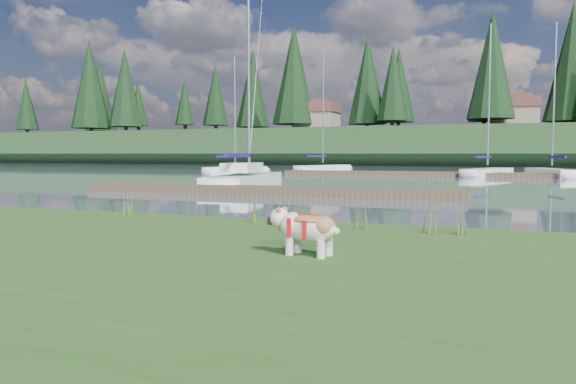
% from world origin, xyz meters
% --- Properties ---
extents(ground, '(200.00, 200.00, 0.00)m').
position_xyz_m(ground, '(0.00, 30.00, 0.00)').
color(ground, slate).
rests_on(ground, ground).
extents(bank, '(60.00, 9.00, 0.35)m').
position_xyz_m(bank, '(0.00, -6.00, 0.17)').
color(bank, '#2D511D').
rests_on(bank, ground).
extents(ridge, '(200.00, 20.00, 5.00)m').
position_xyz_m(ridge, '(0.00, 73.00, 2.50)').
color(ridge, '#1D361A').
rests_on(ridge, ground).
extents(bulldog, '(0.99, 0.49, 0.58)m').
position_xyz_m(bulldog, '(2.85, -4.98, 0.72)').
color(bulldog, silver).
rests_on(bulldog, bank).
extents(sailboat_main, '(3.61, 9.99, 14.00)m').
position_xyz_m(sailboat_main, '(-7.36, 14.83, 0.42)').
color(sailboat_main, white).
rests_on(sailboat_main, ground).
extents(dock_near, '(16.00, 2.00, 0.30)m').
position_xyz_m(dock_near, '(-4.00, 9.00, 0.15)').
color(dock_near, '#4C3D2C').
rests_on(dock_near, ground).
extents(dock_far, '(26.00, 2.20, 0.30)m').
position_xyz_m(dock_far, '(2.00, 30.00, 0.15)').
color(dock_far, '#4C3D2C').
rests_on(dock_far, ground).
extents(sailboat_bg_0, '(3.92, 6.35, 9.51)m').
position_xyz_m(sailboat_bg_0, '(-15.14, 29.68, 0.33)').
color(sailboat_bg_0, white).
rests_on(sailboat_bg_0, ground).
extents(sailboat_bg_1, '(4.10, 7.31, 10.98)m').
position_xyz_m(sailboat_bg_1, '(-10.28, 37.88, 0.33)').
color(sailboat_bg_1, white).
rests_on(sailboat_bg_1, ground).
extents(sailboat_bg_2, '(3.78, 7.26, 10.92)m').
position_xyz_m(sailboat_bg_2, '(4.08, 31.77, 0.33)').
color(sailboat_bg_2, white).
rests_on(sailboat_bg_2, ground).
extents(sailboat_bg_3, '(3.62, 7.37, 10.79)m').
position_xyz_m(sailboat_bg_3, '(7.91, 32.22, 0.33)').
color(sailboat_bg_3, white).
rests_on(sailboat_bg_3, ground).
extents(weed_0, '(0.17, 0.14, 0.66)m').
position_xyz_m(weed_0, '(0.80, -2.17, 0.63)').
color(weed_0, '#475B23').
rests_on(weed_0, bank).
extents(weed_1, '(0.17, 0.14, 0.50)m').
position_xyz_m(weed_1, '(1.55, -2.52, 0.56)').
color(weed_1, '#475B23').
rests_on(weed_1, bank).
extents(weed_2, '(0.17, 0.14, 0.72)m').
position_xyz_m(weed_2, '(4.05, -2.38, 0.65)').
color(weed_2, '#475B23').
rests_on(weed_2, bank).
extents(weed_3, '(0.17, 0.14, 0.59)m').
position_xyz_m(weed_3, '(-2.11, -2.06, 0.60)').
color(weed_3, '#475B23').
rests_on(weed_3, bank).
extents(weed_4, '(0.17, 0.14, 0.52)m').
position_xyz_m(weed_4, '(2.90, -2.31, 0.57)').
color(weed_4, '#475B23').
rests_on(weed_4, bank).
extents(weed_5, '(0.17, 0.14, 0.54)m').
position_xyz_m(weed_5, '(4.51, -2.36, 0.58)').
color(weed_5, '#475B23').
rests_on(weed_5, bank).
extents(mud_lip, '(60.00, 0.50, 0.14)m').
position_xyz_m(mud_lip, '(0.00, -1.60, 0.07)').
color(mud_lip, '#33281C').
rests_on(mud_lip, ground).
extents(conifer_0, '(5.72, 5.72, 14.15)m').
position_xyz_m(conifer_0, '(-55.00, 67.00, 12.64)').
color(conifer_0, '#382619').
rests_on(conifer_0, ridge).
extents(conifer_1, '(4.40, 4.40, 11.30)m').
position_xyz_m(conifer_1, '(-40.00, 71.00, 11.28)').
color(conifer_1, '#382619').
rests_on(conifer_1, ridge).
extents(conifer_2, '(6.60, 6.60, 16.05)m').
position_xyz_m(conifer_2, '(-25.00, 68.00, 13.54)').
color(conifer_2, '#382619').
rests_on(conifer_2, ridge).
extents(conifer_3, '(4.84, 4.84, 12.25)m').
position_xyz_m(conifer_3, '(-10.00, 72.00, 11.74)').
color(conifer_3, '#382619').
rests_on(conifer_3, ridge).
extents(conifer_4, '(6.16, 6.16, 15.10)m').
position_xyz_m(conifer_4, '(3.00, 66.00, 13.09)').
color(conifer_4, '#382619').
rests_on(conifer_4, ridge).
extents(house_0, '(6.30, 5.30, 4.65)m').
position_xyz_m(house_0, '(-22.00, 70.00, 7.31)').
color(house_0, gray).
rests_on(house_0, ridge).
extents(house_1, '(6.30, 5.30, 4.65)m').
position_xyz_m(house_1, '(6.00, 71.00, 7.31)').
color(house_1, gray).
rests_on(house_1, ridge).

